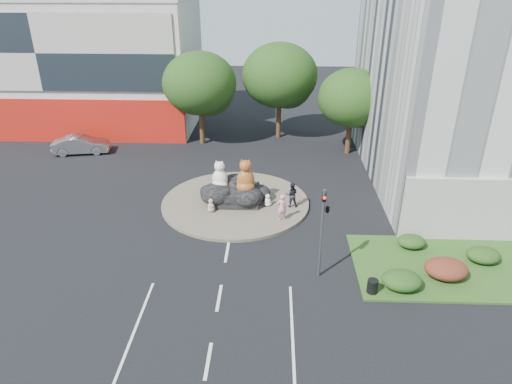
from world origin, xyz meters
TOP-DOWN VIEW (x-y plane):
  - ground at (0.00, 0.00)m, footprint 120.00×120.00m
  - roundabout_island at (0.00, 10.00)m, footprint 10.00×10.00m
  - rock_plinth at (0.00, 10.00)m, footprint 3.20×2.60m
  - shophouse_block at (-18.00, 27.91)m, footprint 25.20×12.30m
  - grass_verge at (12.00, 3.00)m, footprint 10.00×6.00m
  - tree_left at (-3.93, 22.06)m, footprint 6.46×6.46m
  - tree_mid at (3.07, 24.06)m, footprint 6.84×6.84m
  - tree_right at (9.07, 20.06)m, footprint 5.70×5.70m
  - hedge_near_green at (9.00, 1.00)m, footprint 2.00×1.60m
  - hedge_red at (11.50, 2.00)m, footprint 2.20×1.76m
  - hedge_mid_green at (14.00, 3.50)m, footprint 1.80×1.44m
  - hedge_back_green at (10.50, 4.80)m, footprint 1.60×1.28m
  - traffic_light at (5.10, 2.00)m, footprint 0.44×1.24m
  - street_lamp at (12.82, 8.00)m, footprint 2.34×0.22m
  - cat_white at (-1.02, 10.13)m, footprint 1.33×1.18m
  - cat_tabby at (0.73, 9.79)m, footprint 1.40×1.22m
  - kitten_calico at (-1.46, 8.50)m, footprint 0.74×0.72m
  - kitten_white at (2.21, 9.44)m, footprint 0.67×0.63m
  - pedestrian_pink at (3.12, 7.55)m, footprint 0.71×0.55m
  - pedestrian_dark at (3.79, 9.39)m, footprint 0.85×0.67m
  - parked_car at (-14.14, 19.03)m, footprint 4.99×2.53m
  - litter_bin at (7.50, 0.61)m, footprint 0.57×0.57m

SIDE VIEW (x-z plane):
  - ground at x=0.00m, z-range 0.00..0.00m
  - grass_verge at x=12.00m, z-range 0.00..0.12m
  - roundabout_island at x=0.00m, z-range 0.00..0.20m
  - litter_bin at x=7.50m, z-range 0.12..0.82m
  - hedge_back_green at x=10.50m, z-range 0.12..0.84m
  - hedge_mid_green at x=14.00m, z-range 0.12..0.93m
  - hedge_near_green at x=9.00m, z-range 0.12..1.02m
  - hedge_red at x=11.50m, z-range 0.12..1.11m
  - kitten_white at x=2.21m, z-range 0.20..1.07m
  - rock_plinth at x=0.00m, z-range 0.20..1.10m
  - kitten_calico at x=-1.46m, z-range 0.20..1.14m
  - parked_car at x=-14.14m, z-range 0.00..1.57m
  - pedestrian_dark at x=3.79m, z-range 0.20..1.92m
  - pedestrian_pink at x=3.12m, z-range 0.20..1.94m
  - cat_white at x=-1.02m, z-range 1.10..3.13m
  - cat_tabby at x=0.73m, z-range 1.10..3.40m
  - traffic_light at x=5.10m, z-range 1.12..6.12m
  - street_lamp at x=12.82m, z-range 0.52..8.58m
  - tree_right at x=9.07m, z-range 0.98..8.28m
  - tree_left at x=-3.93m, z-range 1.11..9.38m
  - tree_mid at x=3.07m, z-range 1.18..9.94m
  - shophouse_block at x=-18.00m, z-range -2.52..14.88m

